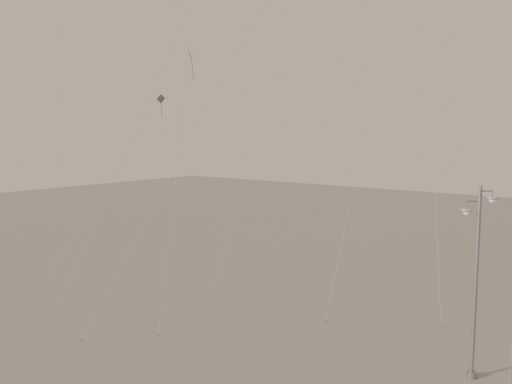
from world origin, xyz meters
The scene contains 6 objects.
ground centered at (0.00, 0.00, 0.00)m, with size 160.00×160.00×0.00m, color gray.
street_lamp centered at (10.11, 6.32, 4.69)m, with size 1.38×1.20×8.79m.
kite_1 centered at (-4.38, 9.96, 19.16)m, with size 4.43×15.52×24.74m.
kite_3 centered at (-3.36, 1.52, 11.82)m, with size 2.42×0.81×15.39m.
kite_6 centered at (-15.59, 8.87, 10.68)m, with size 3.90×8.53×13.88m.
kite_7 centered at (-5.07, 14.46, 19.95)m, with size 4.71×6.48×24.35m.
Camera 1 is at (17.73, -19.23, 11.24)m, focal length 40.00 mm.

